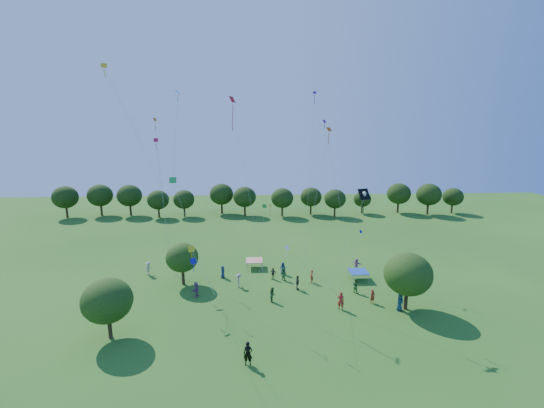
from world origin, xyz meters
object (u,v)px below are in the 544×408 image
(man_in_black, at_px, (248,354))
(red_high_kite, at_px, (237,131))
(tent_red_stripe, at_px, (254,260))
(near_tree_east, at_px, (408,274))
(near_tree_west, at_px, (107,301))
(near_tree_north, at_px, (182,258))
(tent_blue, at_px, (358,272))
(pirate_kite, at_px, (363,196))

(man_in_black, distance_m, red_high_kite, 23.12)
(tent_red_stripe, bearing_deg, near_tree_east, -38.21)
(near_tree_west, relative_size, near_tree_north, 1.08)
(tent_blue, bearing_deg, tent_red_stripe, 160.30)
(near_tree_west, bearing_deg, tent_red_stripe, 51.23)
(tent_red_stripe, xyz_separation_m, red_high_kite, (-1.73, -5.06, 17.05))
(pirate_kite, bearing_deg, near_tree_east, 4.12)
(near_tree_north, relative_size, tent_blue, 2.33)
(near_tree_west, relative_size, tent_red_stripe, 2.52)
(tent_blue, bearing_deg, near_tree_west, -155.97)
(red_high_kite, bearing_deg, pirate_kite, -31.88)
(tent_red_stripe, relative_size, red_high_kite, 0.11)
(man_in_black, distance_m, pirate_kite, 17.53)
(pirate_kite, bearing_deg, near_tree_west, -171.65)
(near_tree_west, bearing_deg, near_tree_north, 68.69)
(near_tree_west, height_order, man_in_black, near_tree_west)
(pirate_kite, relative_size, red_high_kite, 0.55)
(near_tree_north, height_order, man_in_black, near_tree_north)
(near_tree_north, xyz_separation_m, red_high_kite, (6.82, -0.19, 14.70))
(near_tree_north, height_order, near_tree_east, near_tree_east)
(near_tree_north, distance_m, near_tree_east, 25.27)
(near_tree_east, height_order, tent_red_stripe, near_tree_east)
(tent_blue, bearing_deg, red_high_kite, -178.18)
(man_in_black, height_order, pirate_kite, pirate_kite)
(tent_red_stripe, height_order, pirate_kite, pirate_kite)
(near_tree_north, distance_m, tent_red_stripe, 10.11)
(near_tree_north, relative_size, pirate_kite, 0.45)
(near_tree_west, bearing_deg, tent_blue, 24.03)
(tent_blue, xyz_separation_m, pirate_kite, (-2.37, -8.05, 11.01))
(near_tree_east, distance_m, tent_red_stripe, 20.06)
(near_tree_east, bearing_deg, red_high_kite, 157.39)
(near_tree_west, height_order, pirate_kite, pirate_kite)
(near_tree_west, relative_size, pirate_kite, 0.49)
(near_tree_east, distance_m, red_high_kite, 23.56)
(tent_red_stripe, distance_m, tent_blue, 13.65)
(tent_blue, bearing_deg, near_tree_north, -179.27)
(near_tree_north, bearing_deg, tent_blue, 0.73)
(near_tree_west, xyz_separation_m, pirate_kite, (23.39, 3.43, 8.47))
(tent_red_stripe, bearing_deg, near_tree_west, -128.77)
(near_tree_east, bearing_deg, tent_red_stripe, 141.79)
(near_tree_east, bearing_deg, near_tree_north, 162.94)
(near_tree_west, distance_m, near_tree_north, 12.04)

